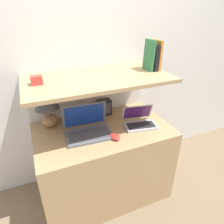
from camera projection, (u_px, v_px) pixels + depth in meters
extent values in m
plane|color=#7A664C|center=(118.00, 217.00, 1.75)|extent=(12.00, 12.00, 0.00)
cube|color=white|center=(86.00, 61.00, 1.79)|extent=(6.00, 0.05, 2.40)
cube|color=tan|center=(104.00, 161.00, 1.85)|extent=(1.13, 0.68, 0.72)
cube|color=white|center=(91.00, 124.00, 2.05)|extent=(1.13, 0.04, 1.13)
cube|color=tan|center=(98.00, 78.00, 1.55)|extent=(1.13, 0.61, 0.03)
ellipsoid|color=#B27A4C|center=(49.00, 120.00, 1.70)|extent=(0.13, 0.13, 0.12)
cylinder|color=tan|center=(48.00, 111.00, 1.65)|extent=(0.02, 0.02, 0.06)
cone|color=#4C4C51|center=(46.00, 100.00, 1.61)|extent=(0.20, 0.20, 0.15)
cube|color=slate|center=(89.00, 135.00, 1.59)|extent=(0.38, 0.25, 0.02)
cube|color=#47474C|center=(89.00, 134.00, 1.57)|extent=(0.33, 0.18, 0.00)
cube|color=slate|center=(84.00, 115.00, 1.64)|extent=(0.37, 0.06, 0.21)
cube|color=navy|center=(85.00, 115.00, 1.64)|extent=(0.33, 0.05, 0.18)
cube|color=silver|center=(141.00, 126.00, 1.71)|extent=(0.29, 0.20, 0.02)
cube|color=#232326|center=(141.00, 125.00, 1.70)|extent=(0.25, 0.15, 0.00)
cube|color=silver|center=(137.00, 112.00, 1.76)|extent=(0.27, 0.11, 0.14)
cube|color=#4C1E60|center=(137.00, 112.00, 1.76)|extent=(0.25, 0.09, 0.13)
ellipsoid|color=red|center=(115.00, 137.00, 1.56)|extent=(0.09, 0.11, 0.03)
cube|color=black|center=(104.00, 107.00, 1.89)|extent=(0.12, 0.08, 0.15)
cube|color=#59595B|center=(106.00, 109.00, 1.85)|extent=(0.10, 0.00, 0.10)
cube|color=orange|center=(157.00, 55.00, 1.67)|extent=(0.02, 0.13, 0.24)
cube|color=black|center=(153.00, 57.00, 1.66)|extent=(0.04, 0.14, 0.21)
cube|color=#2D7042|center=(149.00, 55.00, 1.64)|extent=(0.04, 0.13, 0.25)
cube|color=#CC3D33|center=(37.00, 80.00, 1.37)|extent=(0.08, 0.06, 0.06)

